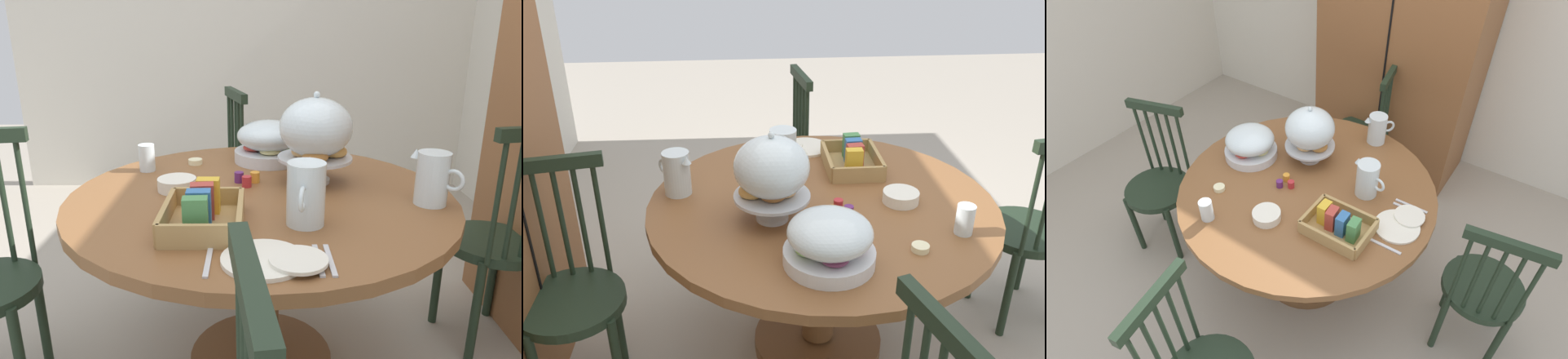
# 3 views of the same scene
# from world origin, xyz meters

# --- Properties ---
(ground_plane) EXTENTS (10.00, 10.00, 0.00)m
(ground_plane) POSITION_xyz_m (0.00, 0.00, 0.00)
(ground_plane) COLOR #A89E8E
(dining_table) EXTENTS (1.36, 1.36, 0.74)m
(dining_table) POSITION_xyz_m (-0.12, 0.13, 0.56)
(dining_table) COLOR brown
(dining_table) RESTS_ON ground_plane
(windsor_chair_by_cabinet) EXTENTS (0.41, 0.41, 0.97)m
(windsor_chair_by_cabinet) POSITION_xyz_m (0.01, -0.84, 0.45)
(windsor_chair_by_cabinet) COLOR #1E2D1E
(windsor_chair_by_cabinet) RESTS_ON ground_plane
(windsor_chair_facing_door) EXTENTS (0.40, 0.40, 0.97)m
(windsor_chair_facing_door) POSITION_xyz_m (0.85, 0.24, 0.45)
(windsor_chair_facing_door) COLOR #1E2D1E
(windsor_chair_facing_door) RESTS_ON ground_plane
(windsor_chair_far_side) EXTENTS (0.41, 0.41, 0.97)m
(windsor_chair_far_side) POSITION_xyz_m (-0.28, 1.10, 0.45)
(windsor_chair_far_side) COLOR #1E2D1E
(windsor_chair_far_side) RESTS_ON ground_plane
(pastry_stand_with_dome) EXTENTS (0.28, 0.28, 0.34)m
(pastry_stand_with_dome) POSITION_xyz_m (-0.24, 0.33, 0.94)
(pastry_stand_with_dome) COLOR silver
(pastry_stand_with_dome) RESTS_ON dining_table
(fruit_platter_covered) EXTENTS (0.30, 0.30, 0.18)m
(fruit_platter_covered) POSITION_xyz_m (-0.54, 0.17, 0.83)
(fruit_platter_covered) COLOR silver
(fruit_platter_covered) RESTS_ON dining_table
(orange_juice_pitcher) EXTENTS (0.20, 0.12, 0.19)m
(orange_juice_pitcher) POSITION_xyz_m (0.16, 0.26, 0.83)
(orange_juice_pitcher) COLOR silver
(orange_juice_pitcher) RESTS_ON dining_table
(milk_pitcher) EXTENTS (0.15, 0.15, 0.18)m
(milk_pitcher) POSITION_xyz_m (-0.01, 0.70, 0.82)
(milk_pitcher) COLOR silver
(milk_pitcher) RESTS_ON dining_table
(cereal_basket) EXTENTS (0.32, 0.24, 0.12)m
(cereal_basket) POSITION_xyz_m (0.17, -0.05, 0.78)
(cereal_basket) COLOR tan
(cereal_basket) RESTS_ON dining_table
(china_plate_large) EXTENTS (0.22, 0.22, 0.01)m
(china_plate_large) POSITION_xyz_m (0.39, 0.13, 0.75)
(china_plate_large) COLOR white
(china_plate_large) RESTS_ON dining_table
(china_plate_small) EXTENTS (0.15, 0.15, 0.01)m
(china_plate_small) POSITION_xyz_m (0.42, 0.22, 0.76)
(china_plate_small) COLOR white
(china_plate_small) RESTS_ON china_plate_large
(cereal_bowl) EXTENTS (0.14, 0.14, 0.04)m
(cereal_bowl) POSITION_xyz_m (-0.16, -0.17, 0.76)
(cereal_bowl) COLOR white
(cereal_bowl) RESTS_ON dining_table
(drinking_glass) EXTENTS (0.06, 0.06, 0.11)m
(drinking_glass) POSITION_xyz_m (-0.40, -0.33, 0.80)
(drinking_glass) COLOR silver
(drinking_glass) RESTS_ON dining_table
(butter_dish) EXTENTS (0.06, 0.06, 0.02)m
(butter_dish) POSITION_xyz_m (-0.49, -0.15, 0.75)
(butter_dish) COLOR beige
(butter_dish) RESTS_ON dining_table
(jam_jar_strawberry) EXTENTS (0.04, 0.04, 0.04)m
(jam_jar_strawberry) POSITION_xyz_m (-0.19, 0.08, 0.76)
(jam_jar_strawberry) COLOR #B7282D
(jam_jar_strawberry) RESTS_ON dining_table
(jam_jar_apricot) EXTENTS (0.04, 0.04, 0.04)m
(jam_jar_apricot) POSITION_xyz_m (-0.25, 0.11, 0.76)
(jam_jar_apricot) COLOR orange
(jam_jar_apricot) RESTS_ON dining_table
(jam_jar_grape) EXTENTS (0.04, 0.04, 0.04)m
(jam_jar_grape) POSITION_xyz_m (-0.25, 0.05, 0.76)
(jam_jar_grape) COLOR #5B2366
(jam_jar_grape) RESTS_ON dining_table
(table_knife) EXTENTS (0.17, 0.01, 0.01)m
(table_knife) POSITION_xyz_m (0.39, 0.27, 0.74)
(table_knife) COLOR silver
(table_knife) RESTS_ON dining_table
(dinner_fork) EXTENTS (0.17, 0.01, 0.01)m
(dinner_fork) POSITION_xyz_m (0.39, 0.30, 0.74)
(dinner_fork) COLOR silver
(dinner_fork) RESTS_ON dining_table
(soup_spoon) EXTENTS (0.17, 0.01, 0.01)m
(soup_spoon) POSITION_xyz_m (0.40, -0.01, 0.74)
(soup_spoon) COLOR silver
(soup_spoon) RESTS_ON dining_table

